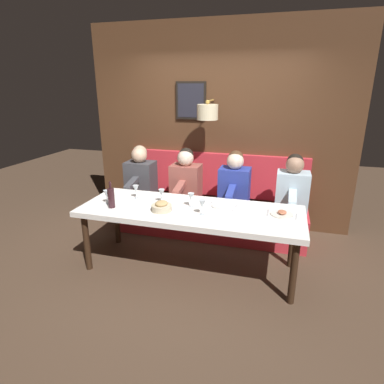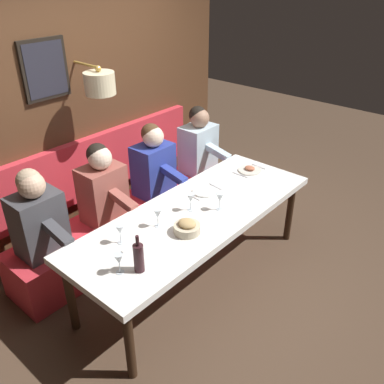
{
  "view_description": "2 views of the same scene",
  "coord_description": "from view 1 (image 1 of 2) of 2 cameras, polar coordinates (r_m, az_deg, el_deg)",
  "views": [
    {
      "loc": [
        -3.17,
        -0.93,
        2.04
      ],
      "look_at": [
        0.05,
        -0.01,
        0.92
      ],
      "focal_mm": 29.96,
      "sensor_mm": 36.0,
      "label": 1
    },
    {
      "loc": [
        -1.97,
        2.34,
        2.68
      ],
      "look_at": [
        0.05,
        -0.01,
        0.92
      ],
      "focal_mm": 38.49,
      "sensor_mm": 36.0,
      "label": 2
    }
  ],
  "objects": [
    {
      "name": "wine_glass_4",
      "position": [
        3.78,
        -14.96,
        -0.38
      ],
      "size": [
        0.07,
        0.07,
        0.16
      ],
      "color": "silver",
      "rests_on": "dining_table"
    },
    {
      "name": "dining_table",
      "position": [
        3.57,
        -0.3,
        -3.95
      ],
      "size": [
        0.9,
        2.46,
        0.74
      ],
      "color": "white",
      "rests_on": "ground_plane"
    },
    {
      "name": "bread_bowl",
      "position": [
        3.49,
        -5.45,
        -2.62
      ],
      "size": [
        0.22,
        0.22,
        0.12
      ],
      "color": "beige",
      "rests_on": "dining_table"
    },
    {
      "name": "ground_plane",
      "position": [
        3.88,
        -0.29,
        -13.23
      ],
      "size": [
        12.0,
        12.0,
        0.0
      ],
      "primitive_type": "plane",
      "color": "#4C3828"
    },
    {
      "name": "back_wall_panel",
      "position": [
        4.77,
        4.64,
        10.33
      ],
      "size": [
        0.59,
        3.86,
        2.9
      ],
      "color": "#51331E",
      "rests_on": "ground_plane"
    },
    {
      "name": "banquette_bench",
      "position": [
        4.54,
        2.86,
        -5.1
      ],
      "size": [
        0.52,
        2.66,
        0.45
      ],
      "primitive_type": "cube",
      "color": "red",
      "rests_on": "ground_plane"
    },
    {
      "name": "wine_glass_2",
      "position": [
        3.89,
        -9.97,
        0.52
      ],
      "size": [
        0.07,
        0.07,
        0.16
      ],
      "color": "silver",
      "rests_on": "dining_table"
    },
    {
      "name": "diner_near",
      "position": [
        4.27,
        7.56,
        1.66
      ],
      "size": [
        0.6,
        0.4,
        0.79
      ],
      "color": "#283893",
      "rests_on": "banquette_bench"
    },
    {
      "name": "diner_middle",
      "position": [
        4.41,
        -1.11,
        2.37
      ],
      "size": [
        0.6,
        0.4,
        0.79
      ],
      "color": "#934C42",
      "rests_on": "banquette_bench"
    },
    {
      "name": "wine_glass_0",
      "position": [
        3.71,
        -5.44,
        -0.2
      ],
      "size": [
        0.07,
        0.07,
        0.16
      ],
      "color": "silver",
      "rests_on": "dining_table"
    },
    {
      "name": "diner_nearest",
      "position": [
        4.23,
        17.46,
        0.81
      ],
      "size": [
        0.6,
        0.4,
        0.79
      ],
      "color": "silver",
      "rests_on": "banquette_bench"
    },
    {
      "name": "wine_glass_1",
      "position": [
        3.56,
        -0.17,
        -0.92
      ],
      "size": [
        0.07,
        0.07,
        0.16
      ],
      "color": "silver",
      "rests_on": "dining_table"
    },
    {
      "name": "place_setting_0",
      "position": [
        3.62,
        5.39,
        -2.48
      ],
      "size": [
        0.24,
        0.33,
        0.01
      ],
      "color": "silver",
      "rests_on": "dining_table"
    },
    {
      "name": "wine_bottle",
      "position": [
        3.66,
        -14.2,
        -0.97
      ],
      "size": [
        0.08,
        0.08,
        0.3
      ],
      "color": "#33191E",
      "rests_on": "dining_table"
    },
    {
      "name": "diner_far",
      "position": [
        4.65,
        -9.16,
        2.97
      ],
      "size": [
        0.6,
        0.4,
        0.79
      ],
      "color": "#3D3D42",
      "rests_on": "banquette_bench"
    },
    {
      "name": "place_setting_1",
      "position": [
        3.5,
        15.72,
        -3.75
      ],
      "size": [
        0.24,
        0.31,
        0.05
      ],
      "color": "silver",
      "rests_on": "dining_table"
    },
    {
      "name": "wine_glass_3",
      "position": [
        3.35,
        1.82,
        -2.21
      ],
      "size": [
        0.07,
        0.07,
        0.16
      ],
      "color": "silver",
      "rests_on": "dining_table"
    }
  ]
}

